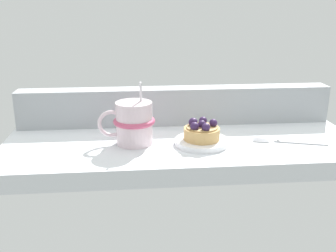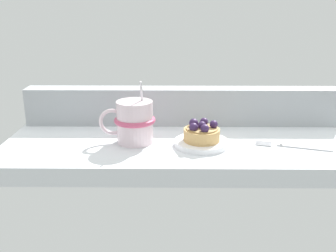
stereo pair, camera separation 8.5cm
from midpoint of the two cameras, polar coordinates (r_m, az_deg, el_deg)
name	(u,v)px [view 2 (the right image)]	position (r cm, az deg, el deg)	size (l,w,h in cm)	color
ground_plane	(183,149)	(89.59, 4.96, -3.38)	(80.95, 31.53, 3.97)	silver
window_rail_back	(182,106)	(99.83, 4.53, 2.91)	(79.33, 5.57, 9.40)	#9EA3A8
dessert_plate	(201,143)	(86.12, 7.77, -2.56)	(11.88, 11.88, 1.20)	white
raspberry_tart	(202,133)	(85.30, 7.81, -1.01)	(7.92, 7.92, 4.57)	tan
coffee_mug	(134,122)	(86.09, -2.21, 0.58)	(12.66, 9.24, 14.09)	silver
dessert_fork	(292,146)	(90.02, 20.39, -2.82)	(15.98, 6.31, 0.60)	#B7B7BC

